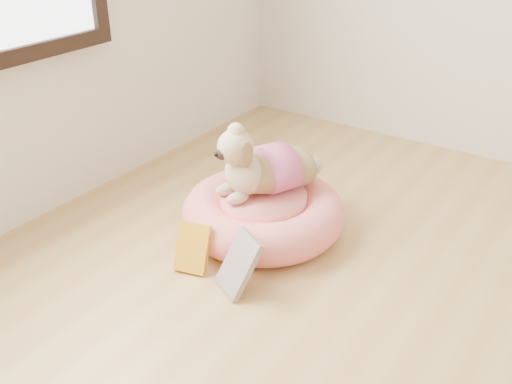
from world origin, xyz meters
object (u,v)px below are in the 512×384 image
Objects in this scene: dog at (264,154)px; pet_bed at (263,213)px; book_white at (239,264)px; book_yellow at (192,248)px.

pet_bed is at bearing -32.26° from dog.
dog reaches higher than book_white.
book_yellow reaches higher than pet_bed.
dog is 1.98× the size of book_white.
dog is at bearing 66.88° from book_yellow.
pet_bed is 3.00× the size of book_white.
pet_bed is at bearing 138.71° from book_white.
book_yellow is at bearing -72.86° from dog.
book_white reaches higher than pet_bed.
dog is (-0.02, 0.02, 0.24)m from pet_bed.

